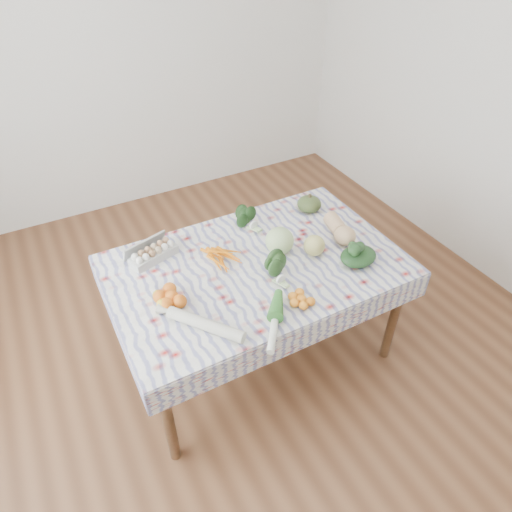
# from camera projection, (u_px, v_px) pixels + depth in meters

# --- Properties ---
(ground) EXTENTS (4.50, 4.50, 0.00)m
(ground) POSITION_uv_depth(u_px,v_px,m) (256.00, 350.00, 3.09)
(ground) COLOR brown
(ground) RESTS_ON ground
(wall_back) EXTENTS (4.00, 0.04, 2.80)m
(wall_back) POSITION_uv_depth(u_px,v_px,m) (127.00, 49.00, 3.74)
(wall_back) COLOR white
(wall_back) RESTS_ON ground
(dining_table) EXTENTS (1.60, 1.00, 0.75)m
(dining_table) POSITION_uv_depth(u_px,v_px,m) (256.00, 275.00, 2.66)
(dining_table) COLOR brown
(dining_table) RESTS_ON ground
(tablecloth) EXTENTS (1.66, 1.06, 0.01)m
(tablecloth) POSITION_uv_depth(u_px,v_px,m) (256.00, 265.00, 2.61)
(tablecloth) COLOR silver
(tablecloth) RESTS_ON dining_table
(egg_carton) EXTENTS (0.30, 0.19, 0.07)m
(egg_carton) POSITION_uv_depth(u_px,v_px,m) (154.00, 254.00, 2.62)
(egg_carton) COLOR #B9B9B4
(egg_carton) RESTS_ON tablecloth
(carrot_bunch) EXTENTS (0.27, 0.26, 0.04)m
(carrot_bunch) POSITION_uv_depth(u_px,v_px,m) (220.00, 259.00, 2.61)
(carrot_bunch) COLOR orange
(carrot_bunch) RESTS_ON tablecloth
(kale_bunch) EXTENTS (0.18, 0.16, 0.13)m
(kale_bunch) POSITION_uv_depth(u_px,v_px,m) (249.00, 218.00, 2.85)
(kale_bunch) COLOR #183413
(kale_bunch) RESTS_ON tablecloth
(kabocha_squash) EXTENTS (0.17, 0.17, 0.10)m
(kabocha_squash) POSITION_uv_depth(u_px,v_px,m) (309.00, 204.00, 3.01)
(kabocha_squash) COLOR #3F4F25
(kabocha_squash) RESTS_ON tablecloth
(cabbage) EXTENTS (0.19, 0.19, 0.17)m
(cabbage) POSITION_uv_depth(u_px,v_px,m) (280.00, 241.00, 2.64)
(cabbage) COLOR #AAC87E
(cabbage) RESTS_ON tablecloth
(butternut_squash) EXTENTS (0.18, 0.29, 0.13)m
(butternut_squash) POSITION_uv_depth(u_px,v_px,m) (340.00, 228.00, 2.78)
(butternut_squash) COLOR #DEAE7C
(butternut_squash) RESTS_ON tablecloth
(orange_cluster) EXTENTS (0.26, 0.26, 0.08)m
(orange_cluster) POSITION_uv_depth(u_px,v_px,m) (171.00, 296.00, 2.35)
(orange_cluster) COLOR orange
(orange_cluster) RESTS_ON tablecloth
(broccoli) EXTENTS (0.16, 0.16, 0.10)m
(broccoli) POSITION_uv_depth(u_px,v_px,m) (276.00, 273.00, 2.47)
(broccoli) COLOR #24451C
(broccoli) RESTS_ON tablecloth
(mandarin_cluster) EXTENTS (0.19, 0.19, 0.05)m
(mandarin_cluster) POSITION_uv_depth(u_px,v_px,m) (302.00, 298.00, 2.36)
(mandarin_cluster) COLOR orange
(mandarin_cluster) RESTS_ON tablecloth
(grapefruit) EXTENTS (0.16, 0.16, 0.12)m
(grapefruit) POSITION_uv_depth(u_px,v_px,m) (314.00, 245.00, 2.64)
(grapefruit) COLOR tan
(grapefruit) RESTS_ON tablecloth
(spinach_bag) EXTENTS (0.26, 0.24, 0.10)m
(spinach_bag) POSITION_uv_depth(u_px,v_px,m) (358.00, 256.00, 2.59)
(spinach_bag) COLOR black
(spinach_bag) RESTS_ON tablecloth
(daikon) EXTENTS (0.31, 0.38, 0.06)m
(daikon) POSITION_uv_depth(u_px,v_px,m) (206.00, 324.00, 2.21)
(daikon) COLOR beige
(daikon) RESTS_ON tablecloth
(leek) EXTENTS (0.25, 0.32, 0.04)m
(leek) POSITION_uv_depth(u_px,v_px,m) (275.00, 322.00, 2.23)
(leek) COLOR silver
(leek) RESTS_ON tablecloth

